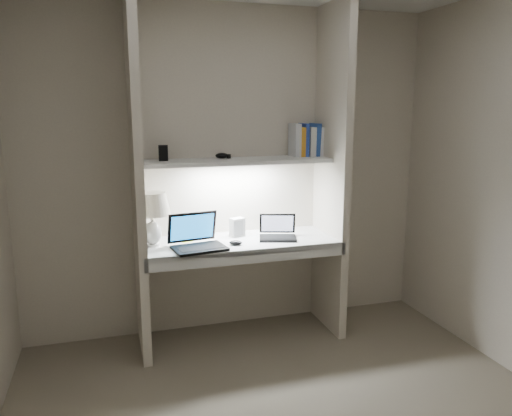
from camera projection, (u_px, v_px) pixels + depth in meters
name	position (u px, v px, depth m)	size (l,w,h in m)	color
back_wall	(231.00, 172.00, 3.88)	(3.20, 0.01, 2.50)	beige
alcove_panel_left	(137.00, 180.00, 3.42)	(0.06, 0.55, 2.50)	beige
alcove_panel_right	(332.00, 172.00, 3.83)	(0.06, 0.55, 2.50)	beige
desk	(240.00, 243.00, 3.72)	(1.40, 0.55, 0.04)	white
desk_apron	(250.00, 256.00, 3.48)	(1.46, 0.03, 0.10)	silver
shelf	(237.00, 161.00, 3.69)	(1.40, 0.36, 0.03)	silver
strip_light	(237.00, 164.00, 3.70)	(0.60, 0.04, 0.01)	white
table_lamp	(152.00, 210.00, 3.50)	(0.26, 0.26, 0.39)	white
laptop_main	(197.00, 240.00, 3.51)	(0.40, 0.36, 0.24)	black
laptop_netbook	(278.00, 233.00, 3.77)	(0.33, 0.31, 0.18)	black
speaker	(237.00, 227.00, 3.81)	(0.10, 0.07, 0.14)	silver
mouse	(236.00, 243.00, 3.58)	(0.09, 0.06, 0.03)	black
cable_coil	(270.00, 236.00, 3.82)	(0.10, 0.10, 0.01)	black
sticky_note	(186.00, 241.00, 3.68)	(0.07, 0.07, 0.00)	#F2FF35
book_row	(306.00, 141.00, 3.91)	(0.24, 0.17, 0.25)	silver
shelf_box	(163.00, 153.00, 3.56)	(0.07, 0.05, 0.11)	black
shelf_gadget	(222.00, 156.00, 3.72)	(0.10, 0.07, 0.04)	black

